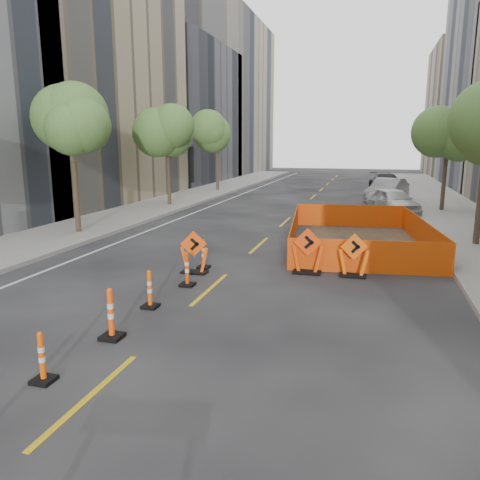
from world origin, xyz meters
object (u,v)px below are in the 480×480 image
(channelizer_2, at_px, (42,357))
(chevron_sign_right, at_px, (354,255))
(channelizer_4, at_px, (150,289))
(parked_car_mid, at_px, (387,191))
(channelizer_5, at_px, (187,269))
(chevron_sign_left, at_px, (194,252))
(parked_car_far, at_px, (386,182))
(channelizer_6, at_px, (203,254))
(channelizer_3, at_px, (111,314))
(chevron_sign_center, at_px, (307,251))
(parked_car_near, at_px, (393,201))

(channelizer_2, xyz_separation_m, chevron_sign_right, (4.91, 8.17, 0.22))
(channelizer_4, distance_m, parked_car_mid, 24.54)
(channelizer_5, distance_m, chevron_sign_left, 1.38)
(parked_car_far, bearing_deg, channelizer_6, -113.37)
(channelizer_3, xyz_separation_m, channelizer_4, (-0.08, 1.96, -0.07))
(chevron_sign_left, distance_m, chevron_sign_center, 3.59)
(chevron_sign_right, relative_size, parked_car_mid, 0.27)
(parked_car_mid, bearing_deg, parked_car_near, -70.32)
(channelizer_2, relative_size, chevron_sign_left, 0.68)
(channelizer_4, height_order, chevron_sign_left, chevron_sign_left)
(parked_car_near, xyz_separation_m, parked_car_far, (-0.10, 13.44, 0.02))
(channelizer_6, height_order, chevron_sign_left, chevron_sign_left)
(chevron_sign_right, bearing_deg, channelizer_2, -136.55)
(channelizer_3, height_order, chevron_sign_left, chevron_sign_left)
(chevron_sign_left, bearing_deg, parked_car_mid, 51.54)
(parked_car_mid, bearing_deg, channelizer_5, -88.02)
(channelizer_3, xyz_separation_m, channelizer_5, (0.14, 3.92, -0.05))
(channelizer_6, relative_size, chevron_sign_center, 0.67)
(chevron_sign_left, xyz_separation_m, parked_car_mid, (6.38, 20.42, 0.14))
(channelizer_3, distance_m, channelizer_5, 3.92)
(channelizer_5, distance_m, parked_car_far, 30.48)
(channelizer_4, height_order, channelizer_5, channelizer_5)
(channelizer_3, relative_size, channelizer_6, 1.14)
(channelizer_2, bearing_deg, channelizer_4, 88.59)
(parked_car_far, bearing_deg, chevron_sign_right, -103.74)
(channelizer_3, height_order, parked_car_near, parked_car_near)
(parked_car_mid, bearing_deg, channelizer_4, -87.27)
(parked_car_mid, height_order, parked_car_far, parked_car_mid)
(chevron_sign_left, relative_size, parked_car_mid, 0.27)
(channelizer_4, bearing_deg, parked_car_near, 70.53)
(chevron_sign_left, xyz_separation_m, chevron_sign_right, (4.89, 0.95, 0.00))
(channelizer_2, relative_size, channelizer_4, 0.95)
(channelizer_3, bearing_deg, chevron_sign_right, 52.66)
(channelizer_4, bearing_deg, chevron_sign_left, 91.43)
(channelizer_3, distance_m, chevron_sign_center, 7.02)
(channelizer_2, distance_m, chevron_sign_left, 7.22)
(chevron_sign_right, xyz_separation_m, parked_car_mid, (1.49, 19.47, 0.14))
(channelizer_3, bearing_deg, channelizer_5, 88.01)
(channelizer_5, relative_size, chevron_sign_left, 0.74)
(parked_car_far, bearing_deg, channelizer_4, -111.82)
(channelizer_2, xyz_separation_m, channelizer_4, (0.10, 3.92, 0.02))
(parked_car_near, relative_size, parked_car_mid, 0.88)
(parked_car_near, xyz_separation_m, parked_car_mid, (-0.19, 5.35, 0.07))
(channelizer_4, relative_size, chevron_sign_right, 0.71)
(channelizer_2, xyz_separation_m, channelizer_3, (0.17, 1.96, 0.10))
(channelizer_6, xyz_separation_m, parked_car_far, (6.39, 27.89, 0.28))
(channelizer_2, distance_m, channelizer_4, 3.92)
(parked_car_near, distance_m, parked_car_far, 13.44)
(channelizer_2, distance_m, parked_car_mid, 28.37)
(channelizer_3, bearing_deg, parked_car_near, 72.48)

